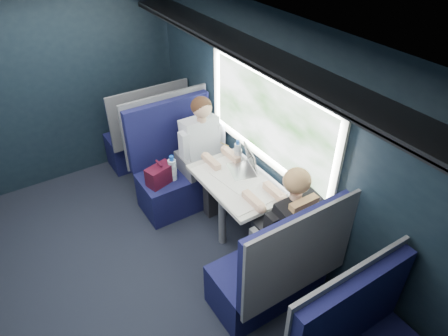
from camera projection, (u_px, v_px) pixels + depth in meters
ground at (146, 277)px, 3.87m from camera, size 2.80×4.20×0.01m
room_shell at (126, 148)px, 3.01m from camera, size 3.00×4.40×2.40m
table at (235, 187)px, 3.93m from camera, size 0.62×1.00×0.74m
seat_bay_near at (179, 170)px, 4.58m from camera, size 1.04×0.62×1.26m
seat_bay_far at (274, 271)px, 3.39m from camera, size 1.04×0.62×1.26m
seat_row_front at (147, 135)px, 5.22m from camera, size 1.04×0.51×1.16m
man at (205, 148)px, 4.40m from camera, size 0.53×0.56×1.32m
woman at (288, 222)px, 3.43m from camera, size 0.53×0.56×1.32m
papers at (237, 181)px, 3.88m from camera, size 0.61×0.86×0.01m
laptop at (246, 164)px, 4.00m from camera, size 0.32×0.36×0.23m
bottle_small at (238, 151)px, 4.12m from camera, size 0.07×0.07×0.24m
cup at (238, 154)px, 4.18m from camera, size 0.08×0.08×0.10m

